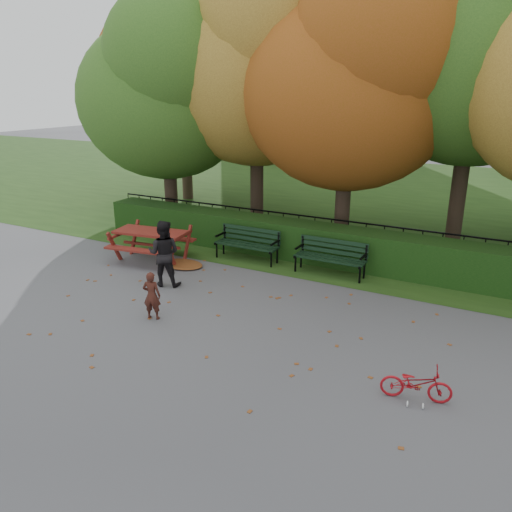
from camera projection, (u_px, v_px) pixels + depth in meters
The scene contains 18 objects.
ground at pixel (215, 321), 10.15m from camera, with size 90.00×90.00×0.00m, color slate.
grass_strip at pixel (389, 196), 21.82m from camera, with size 90.00×90.00×0.00m, color #203E13.
building_left at pixel (309, 41), 33.46m from camera, with size 10.00×7.00×15.00m, color #B1A78B.
hedge at pixel (303, 241), 13.74m from camera, with size 13.00×0.90×1.00m, color black.
iron_fence at pixel (314, 233), 14.39m from camera, with size 14.00×0.04×1.02m.
tree_a at pixel (169, 87), 15.68m from camera, with size 5.88×5.60×7.48m.
tree_b at pixel (263, 57), 15.14m from camera, with size 6.72×6.40×8.79m.
tree_c at pixel (359, 75), 13.20m from camera, with size 6.30×6.00×8.00m.
tree_d at pixel (495, 26), 12.51m from camera, with size 7.14×6.80×9.58m.
tree_f at pixel (185, 55), 19.23m from camera, with size 6.93×6.60×9.19m.
bench_left at pixel (248, 241), 13.65m from camera, with size 1.80×0.57×0.88m.
bench_right at pixel (331, 255), 12.57m from camera, with size 1.80×0.57×0.88m.
picnic_table at pixel (151, 237), 13.55m from camera, with size 2.17×1.85×0.95m.
leaf_pile at pixel (182, 264), 13.31m from camera, with size 1.18×0.82×0.08m, color brown.
leaf_scatter at pixel (223, 315), 10.39m from camera, with size 9.00×5.70×0.01m, color brown, non-canonical shape.
child at pixel (152, 296), 10.12m from camera, with size 0.37×0.24×1.02m, color #421C15.
adult at pixel (164, 253), 11.78m from camera, with size 0.78×0.60×1.60m, color black.
bicycle at pixel (416, 383), 7.53m from camera, with size 0.37×1.06×0.55m, color #A50F17.
Camera 1 is at (5.08, -7.69, 4.52)m, focal length 35.00 mm.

